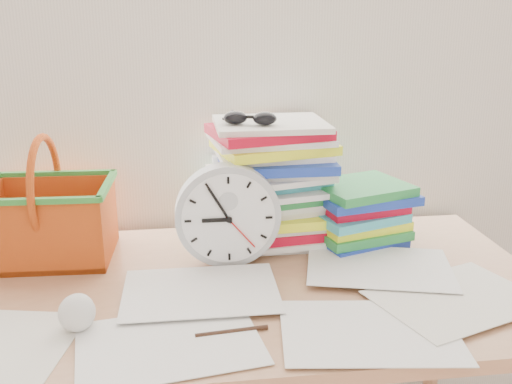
{
  "coord_description": "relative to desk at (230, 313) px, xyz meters",
  "views": [
    {
      "loc": [
        -0.09,
        0.47,
        1.32
      ],
      "look_at": [
        0.06,
        1.6,
        0.96
      ],
      "focal_mm": 40.0,
      "sensor_mm": 36.0,
      "label": 1
    }
  ],
  "objects": [
    {
      "name": "curtain",
      "position": [
        0.0,
        0.38,
        0.62
      ],
      "size": [
        2.4,
        0.01,
        2.5
      ],
      "primitive_type": "cube",
      "color": "white",
      "rests_on": "room_shell"
    },
    {
      "name": "desk",
      "position": [
        0.0,
        0.0,
        0.0
      ],
      "size": [
        1.4,
        0.7,
        0.75
      ],
      "color": "#B37B54",
      "rests_on": "ground"
    },
    {
      "name": "paper_stack",
      "position": [
        0.13,
        0.24,
        0.23
      ],
      "size": [
        0.34,
        0.29,
        0.31
      ],
      "primitive_type": null,
      "rotation": [
        0.0,
        0.0,
        0.11
      ],
      "color": "white",
      "rests_on": "desk"
    },
    {
      "name": "clock",
      "position": [
        0.01,
        0.1,
        0.2
      ],
      "size": [
        0.24,
        0.05,
        0.24
      ],
      "primitive_type": "cylinder",
      "rotation": [
        1.57,
        0.0,
        0.0
      ],
      "color": "#B4B8BC",
      "rests_on": "desk"
    },
    {
      "name": "sunglasses",
      "position": [
        0.07,
        0.19,
        0.4
      ],
      "size": [
        0.17,
        0.16,
        0.04
      ],
      "primitive_type": null,
      "rotation": [
        0.0,
        0.0,
        -0.28
      ],
      "color": "black",
      "rests_on": "paper_stack"
    },
    {
      "name": "book_stack",
      "position": [
        0.35,
        0.18,
        0.15
      ],
      "size": [
        0.31,
        0.27,
        0.16
      ],
      "primitive_type": null,
      "rotation": [
        0.0,
        0.0,
        0.3
      ],
      "color": "white",
      "rests_on": "desk"
    },
    {
      "name": "basket",
      "position": [
        -0.41,
        0.2,
        0.22
      ],
      "size": [
        0.3,
        0.24,
        0.3
      ],
      "primitive_type": null,
      "rotation": [
        0.0,
        0.0,
        -0.04
      ],
      "color": "#D85315",
      "rests_on": "desk"
    },
    {
      "name": "crumpled_ball",
      "position": [
        -0.3,
        -0.15,
        0.11
      ],
      "size": [
        0.07,
        0.07,
        0.07
      ],
      "primitive_type": "sphere",
      "color": "silver",
      "rests_on": "desk"
    },
    {
      "name": "pen",
      "position": [
        -0.01,
        -0.21,
        0.08
      ],
      "size": [
        0.14,
        0.02,
        0.01
      ],
      "primitive_type": "cylinder",
      "rotation": [
        0.0,
        1.57,
        0.1
      ],
      "color": "black",
      "rests_on": "desk"
    },
    {
      "name": "scattered_papers",
      "position": [
        0.0,
        0.0,
        0.08
      ],
      "size": [
        1.26,
        0.42,
        0.02
      ],
      "primitive_type": null,
      "color": "white",
      "rests_on": "desk"
    }
  ]
}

